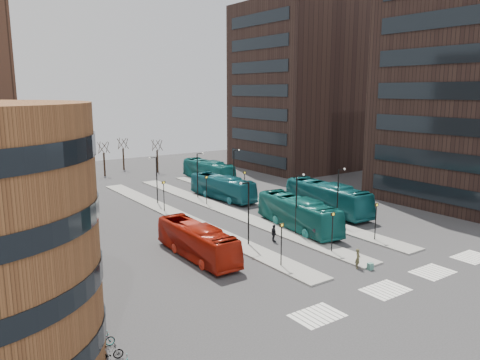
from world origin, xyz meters
TOP-DOWN VIEW (x-y plane):
  - ground at (0.00, 0.00)m, footprint 160.00×160.00m
  - island_left at (-4.00, 30.00)m, footprint 2.50×45.00m
  - island_mid at (2.00, 30.00)m, footprint 2.50×45.00m
  - island_right at (8.00, 30.00)m, footprint 2.50×45.00m
  - suitcase at (1.24, 7.28)m, footprint 0.48×0.39m
  - red_bus at (-9.00, 18.02)m, footprint 2.60×10.83m
  - teal_bus_a at (4.18, 19.42)m, footprint 4.34×12.41m
  - teal_bus_b at (5.18, 35.74)m, footprint 3.68×11.64m
  - teal_bus_c at (11.71, 22.55)m, footprint 4.15×13.18m
  - teal_bus_d at (10.30, 47.82)m, footprint 2.90×12.09m
  - traveller at (0.64, 8.11)m, footprint 0.74×0.66m
  - commuter_a at (-8.07, 16.97)m, footprint 0.91×0.77m
  - commuter_b at (-0.71, 17.49)m, footprint 0.68×1.09m
  - commuter_c at (2.25, 14.85)m, footprint 0.56×0.96m
  - bicycle_mid at (-21.00, 6.77)m, footprint 1.54×0.69m
  - bicycle_far at (-21.00, 8.35)m, footprint 1.73×0.78m
  - crosswalk_stripes at (1.75, 4.00)m, footprint 22.35×2.40m
  - tower_near at (31.98, 16.00)m, footprint 20.12×20.00m
  - tower_far at (31.98, 50.00)m, footprint 20.12×20.00m
  - sign_poles at (1.60, 23.00)m, footprint 12.45×22.12m
  - lamp_posts at (2.64, 28.00)m, footprint 14.04×20.24m
  - bare_trees at (2.67, 62.67)m, footprint 10.97×8.14m

SIDE VIEW (x-z plane):
  - ground at x=0.00m, z-range 0.00..0.00m
  - crosswalk_stripes at x=1.75m, z-range 0.00..0.01m
  - island_left at x=-4.00m, z-range 0.00..0.15m
  - island_mid at x=2.00m, z-range 0.00..0.15m
  - island_right at x=8.00m, z-range 0.00..0.15m
  - suitcase at x=1.24m, z-range 0.00..0.56m
  - bicycle_far at x=-21.00m, z-range 0.00..0.88m
  - bicycle_mid at x=-21.00m, z-range 0.00..0.89m
  - commuter_c at x=2.25m, z-range 0.00..1.47m
  - commuter_a at x=-8.07m, z-range 0.00..1.68m
  - traveller at x=0.64m, z-range 0.00..1.69m
  - commuter_b at x=-0.71m, z-range 0.00..1.73m
  - red_bus at x=-9.00m, z-range 0.00..3.01m
  - teal_bus_b at x=5.18m, z-range 0.00..3.19m
  - teal_bus_d at x=10.30m, z-range 0.00..3.36m
  - teal_bus_a at x=4.18m, z-range 0.00..3.38m
  - teal_bus_c at x=11.71m, z-range 0.00..3.61m
  - sign_poles at x=1.60m, z-range 0.58..4.23m
  - bare_trees at x=2.67m, z-range -0.22..5.67m
  - lamp_posts at x=2.64m, z-range 0.52..6.64m
  - tower_near at x=31.98m, z-range 0.00..30.00m
  - tower_far at x=31.98m, z-range 0.00..30.00m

